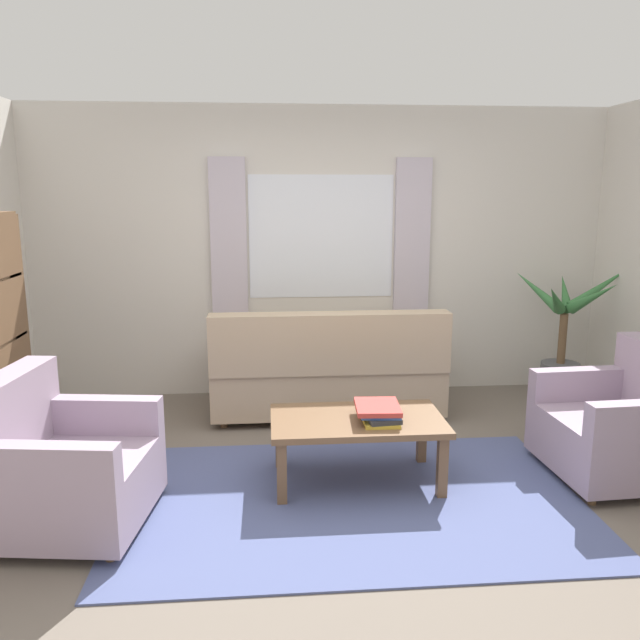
% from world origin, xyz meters
% --- Properties ---
extents(ground_plane, '(6.24, 6.24, 0.00)m').
position_xyz_m(ground_plane, '(0.00, 0.00, 0.00)').
color(ground_plane, '#6B6056').
extents(wall_back, '(5.32, 0.12, 2.60)m').
position_xyz_m(wall_back, '(0.00, 2.26, 1.30)').
color(wall_back, silver).
rests_on(wall_back, ground_plane).
extents(window_with_curtains, '(1.98, 0.07, 1.40)m').
position_xyz_m(window_with_curtains, '(0.00, 2.18, 1.45)').
color(window_with_curtains, white).
extents(area_rug, '(2.79, 1.79, 0.01)m').
position_xyz_m(area_rug, '(0.00, 0.00, 0.01)').
color(area_rug, '#4C5684').
rests_on(area_rug, ground_plane).
extents(couch, '(1.90, 0.82, 0.92)m').
position_xyz_m(couch, '(-0.01, 1.54, 0.37)').
color(couch, tan).
rests_on(couch, ground_plane).
extents(armchair_left, '(0.92, 0.94, 0.88)m').
position_xyz_m(armchair_left, '(-1.65, -0.15, 0.35)').
color(armchair_left, '#998499').
rests_on(armchair_left, ground_plane).
extents(armchair_right, '(0.86, 0.88, 0.88)m').
position_xyz_m(armchair_right, '(1.81, 0.20, 0.35)').
color(armchair_right, '#998499').
rests_on(armchair_right, ground_plane).
extents(coffee_table, '(1.10, 0.64, 0.44)m').
position_xyz_m(coffee_table, '(0.06, 0.25, 0.38)').
color(coffee_table, brown).
rests_on(coffee_table, ground_plane).
extents(book_stack_on_table, '(0.29, 0.35, 0.10)m').
position_xyz_m(book_stack_on_table, '(0.19, 0.20, 0.49)').
color(book_stack_on_table, gold).
rests_on(book_stack_on_table, coffee_table).
extents(potted_plant, '(1.00, 0.90, 1.24)m').
position_xyz_m(potted_plant, '(2.13, 1.73, 0.50)').
color(potted_plant, '#56565B').
rests_on(potted_plant, ground_plane).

